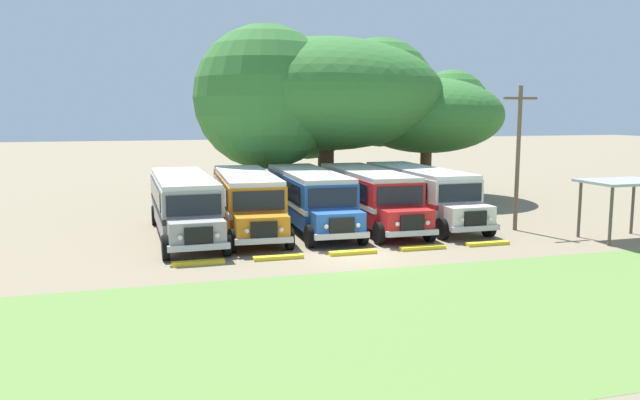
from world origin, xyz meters
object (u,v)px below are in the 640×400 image
object	(u,v)px
parked_bus_slot_2	(309,196)
broad_shade_tree	(319,97)
secondary_tree	(424,112)
utility_pole	(518,154)
parked_bus_slot_0	(184,202)
parked_bus_slot_1	(247,198)
parked_bus_slot_3	(368,194)
waiting_shelter	(624,186)
parked_bus_slot_4	(420,192)

from	to	relation	value
parked_bus_slot_2	broad_shade_tree	xyz separation A→B (m)	(3.13, 9.00, 5.18)
secondary_tree	utility_pole	bearing A→B (deg)	-95.21
parked_bus_slot_0	broad_shade_tree	xyz separation A→B (m)	(9.40, 9.55, 5.18)
parked_bus_slot_1	parked_bus_slot_2	distance (m)	3.20
parked_bus_slot_3	waiting_shelter	size ratio (longest dim) A/B	3.02
parked_bus_slot_1	broad_shade_tree	xyz separation A→B (m)	(6.34, 9.05, 5.18)
broad_shade_tree	utility_pole	distance (m)	14.59
utility_pole	broad_shade_tree	bearing A→B (deg)	116.43
parked_bus_slot_1	parked_bus_slot_4	xyz separation A→B (m)	(9.30, 0.00, 0.00)
parked_bus_slot_2	parked_bus_slot_4	world-z (taller)	same
parked_bus_slot_1	secondary_tree	size ratio (longest dim) A/B	0.96
parked_bus_slot_0	parked_bus_slot_4	world-z (taller)	same
parked_bus_slot_4	secondary_tree	world-z (taller)	secondary_tree
parked_bus_slot_0	secondary_tree	distance (m)	20.01
parked_bus_slot_1	utility_pole	size ratio (longest dim) A/B	1.55
parked_bus_slot_0	utility_pole	distance (m)	16.24
utility_pole	parked_bus_slot_4	bearing A→B (deg)	132.23
parked_bus_slot_4	utility_pole	bearing A→B (deg)	42.09
broad_shade_tree	waiting_shelter	size ratio (longest dim) A/B	4.63
parked_bus_slot_0	parked_bus_slot_3	size ratio (longest dim) A/B	1.00
waiting_shelter	parked_bus_slot_4	bearing A→B (deg)	133.37
broad_shade_tree	secondary_tree	bearing A→B (deg)	1.65
parked_bus_slot_2	utility_pole	world-z (taller)	utility_pole
parked_bus_slot_4	utility_pole	xyz separation A→B (m)	(3.40, -3.74, 2.18)
parked_bus_slot_2	waiting_shelter	size ratio (longest dim) A/B	3.02
parked_bus_slot_1	parked_bus_slot_3	xyz separation A→B (m)	(6.28, -0.20, 0.00)
parked_bus_slot_4	broad_shade_tree	bearing A→B (deg)	-162.01
broad_shade_tree	waiting_shelter	distance (m)	19.32
parked_bus_slot_2	waiting_shelter	world-z (taller)	parked_bus_slot_2
parked_bus_slot_4	parked_bus_slot_2	bearing A→B (deg)	-90.59
parked_bus_slot_0	parked_bus_slot_1	size ratio (longest dim) A/B	1.00
parked_bus_slot_0	parked_bus_slot_1	distance (m)	3.10
parked_bus_slot_0	waiting_shelter	distance (m)	20.21
broad_shade_tree	parked_bus_slot_2	bearing A→B (deg)	-109.21
parked_bus_slot_4	waiting_shelter	world-z (taller)	parked_bus_slot_4
parked_bus_slot_2	parked_bus_slot_3	world-z (taller)	same
parked_bus_slot_3	waiting_shelter	distance (m)	11.96
utility_pole	parked_bus_slot_1	bearing A→B (deg)	163.58
parked_bus_slot_0	parked_bus_slot_2	distance (m)	6.29
parked_bus_slot_3	secondary_tree	world-z (taller)	secondary_tree
broad_shade_tree	utility_pole	xyz separation A→B (m)	(6.36, -12.79, -2.99)
broad_shade_tree	utility_pole	bearing A→B (deg)	-63.57
parked_bus_slot_2	waiting_shelter	xyz separation A→B (m)	(12.81, -7.16, 0.87)
parked_bus_slot_4	parked_bus_slot_3	bearing A→B (deg)	-86.26
parked_bus_slot_4	secondary_tree	size ratio (longest dim) A/B	0.95
parked_bus_slot_2	parked_bus_slot_3	bearing A→B (deg)	86.87
parked_bus_slot_1	waiting_shelter	size ratio (longest dim) A/B	3.03
secondary_tree	utility_pole	distance (m)	13.22
parked_bus_slot_4	secondary_tree	xyz separation A→B (m)	(4.58, 9.26, 4.23)
parked_bus_slot_4	utility_pole	world-z (taller)	utility_pole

